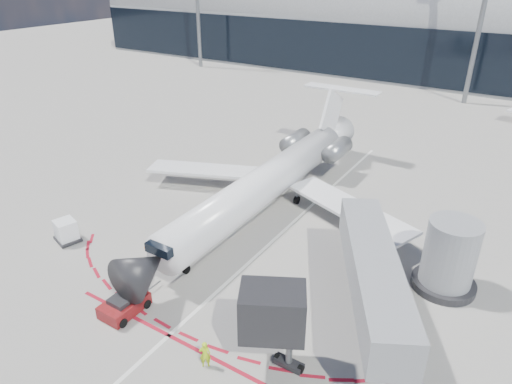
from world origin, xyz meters
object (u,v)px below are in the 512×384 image
Objects in this scene: regional_jet at (272,178)px; uld_container at (66,231)px; pushback_tug at (124,305)px; ramp_worker at (205,354)px.

regional_jet is 14.24× the size of uld_container.
pushback_tug is at bearing -92.22° from regional_jet.
regional_jet is at bearing -104.07° from ramp_worker.
pushback_tug is at bearing -39.27° from ramp_worker.
ramp_worker is 0.74× the size of uld_container.
ramp_worker is 16.62m from uld_container.
regional_jet is 19.16× the size of ramp_worker.
regional_jet is 16.63m from uld_container.
ramp_worker is at bearing 2.78° from uld_container.
uld_container is at bearing 161.21° from pushback_tug.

